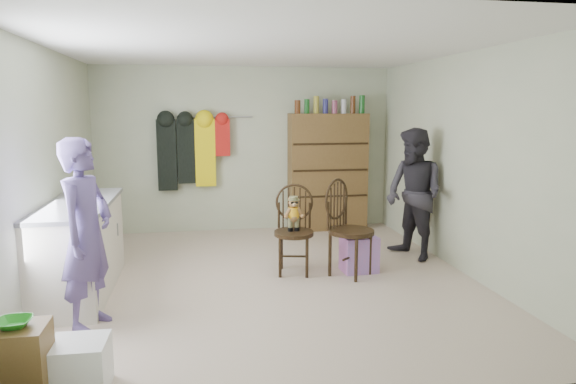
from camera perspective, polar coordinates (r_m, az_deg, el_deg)
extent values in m
plane|color=beige|center=(5.75, -2.13, -9.78)|extent=(5.00, 5.00, 0.00)
plane|color=beige|center=(7.94, -4.71, 4.72)|extent=(4.50, 0.00, 4.50)
plane|color=beige|center=(5.62, -25.57, 1.97)|extent=(0.00, 5.00, 5.00)
plane|color=beige|center=(6.19, 18.91, 2.97)|extent=(0.00, 5.00, 5.00)
plane|color=white|center=(5.47, -2.30, 15.82)|extent=(5.00, 5.00, 0.00)
cube|color=silver|center=(5.70, -22.09, -5.92)|extent=(0.60, 1.80, 0.90)
cube|color=slate|center=(5.60, -22.38, -1.26)|extent=(0.64, 1.86, 0.04)
cylinder|color=#99999E|center=(5.19, -19.79, -6.21)|extent=(0.02, 0.02, 0.14)
cylinder|color=#99999E|center=(6.05, -18.40, -3.97)|extent=(0.02, 0.02, 0.14)
cube|color=brown|center=(3.81, -27.81, -16.84)|extent=(0.37, 0.32, 0.53)
imported|color=#229623|center=(3.69, -28.16, -12.72)|extent=(0.21, 0.21, 0.05)
cube|color=white|center=(3.87, -22.16, -17.51)|extent=(0.38, 0.36, 0.35)
cylinder|color=black|center=(5.85, 0.66, -4.60)|extent=(0.54, 0.54, 0.05)
cylinder|color=black|center=(5.78, -0.89, -7.33)|extent=(0.04, 0.04, 0.45)
cylinder|color=black|center=(5.77, 2.12, -7.35)|extent=(0.04, 0.04, 0.45)
cylinder|color=black|center=(6.07, -0.74, -6.49)|extent=(0.04, 0.04, 0.45)
cylinder|color=black|center=(6.07, 2.12, -6.52)|extent=(0.04, 0.04, 0.45)
torus|color=black|center=(5.96, 0.70, -1.16)|extent=(0.43, 0.12, 0.44)
cylinder|color=black|center=(5.99, -1.03, -2.58)|extent=(0.03, 0.03, 0.30)
cylinder|color=black|center=(5.98, 2.43, -2.61)|extent=(0.03, 0.03, 0.30)
cylinder|color=#F2AC1B|center=(5.82, 0.62, -2.31)|extent=(0.13, 0.13, 0.12)
cylinder|color=#475128|center=(5.84, 0.62, -3.46)|extent=(0.08, 0.08, 0.18)
sphere|color=#9E7042|center=(5.80, 0.62, -1.20)|extent=(0.11, 0.11, 0.11)
cylinder|color=#475128|center=(5.79, 0.63, -0.68)|extent=(0.10, 0.10, 0.04)
cube|color=black|center=(5.75, 0.72, -1.21)|extent=(0.08, 0.01, 0.02)
cylinder|color=black|center=(5.81, 7.01, -4.38)|extent=(0.69, 0.69, 0.05)
cylinder|color=black|center=(5.67, 7.58, -7.54)|extent=(0.04, 0.04, 0.49)
cylinder|color=black|center=(5.95, 9.11, -6.78)|extent=(0.04, 0.04, 0.49)
cylinder|color=black|center=(5.83, 4.68, -7.01)|extent=(0.04, 0.04, 0.49)
cylinder|color=black|center=(6.10, 6.30, -6.31)|extent=(0.04, 0.04, 0.49)
torus|color=black|center=(5.84, 5.42, -0.79)|extent=(0.37, 0.35, 0.47)
cylinder|color=black|center=(5.70, 4.47, -2.68)|extent=(0.03, 0.03, 0.32)
cylinder|color=black|center=(6.03, 6.45, -2.06)|extent=(0.03, 0.03, 0.32)
cube|color=#E572C5|center=(6.05, 7.91, -6.82)|extent=(0.41, 0.33, 0.42)
imported|color=#5A4A87|center=(4.68, -21.51, -4.41)|extent=(0.57, 0.70, 1.64)
imported|color=#2D2B33|center=(6.57, 13.83, -0.24)|extent=(0.85, 0.96, 1.64)
cube|color=brown|center=(8.00, 4.42, 2.23)|extent=(1.20, 0.38, 1.80)
cube|color=black|center=(7.87, 4.73, -0.47)|extent=(1.16, 0.02, 0.03)
cube|color=black|center=(7.81, 4.77, 2.43)|extent=(1.16, 0.02, 0.03)
cube|color=black|center=(7.77, 4.81, 5.36)|extent=(1.16, 0.02, 0.03)
cylinder|color=#592D14|center=(7.73, 1.06, 9.44)|extent=(0.09, 0.09, 0.20)
cylinder|color=#19591E|center=(7.76, 2.11, 9.49)|extent=(0.08, 0.08, 0.21)
cylinder|color=#A59933|center=(7.79, 3.15, 9.65)|extent=(0.08, 0.08, 0.26)
cylinder|color=navy|center=(7.82, 4.18, 9.49)|extent=(0.08, 0.08, 0.22)
cylinder|color=#8C3F59|center=(7.86, 5.20, 9.39)|extent=(0.08, 0.08, 0.20)
cylinder|color=#B2B2B7|center=(7.90, 6.22, 9.44)|extent=(0.08, 0.08, 0.21)
cylinder|color=#592D14|center=(7.94, 7.23, 9.60)|extent=(0.08, 0.08, 0.26)
cylinder|color=#19591E|center=(7.98, 8.22, 9.62)|extent=(0.08, 0.08, 0.27)
cylinder|color=#99999E|center=(7.83, -7.66, 8.27)|extent=(1.00, 0.02, 0.02)
cube|color=black|center=(7.80, -13.30, 4.02)|extent=(0.28, 0.10, 1.05)
cube|color=black|center=(7.79, -11.25, 4.45)|extent=(0.26, 0.10, 0.95)
cube|color=yellow|center=(7.79, -9.18, 4.32)|extent=(0.30, 0.10, 1.00)
cube|color=red|center=(7.78, -7.30, 6.02)|extent=(0.22, 0.10, 0.55)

